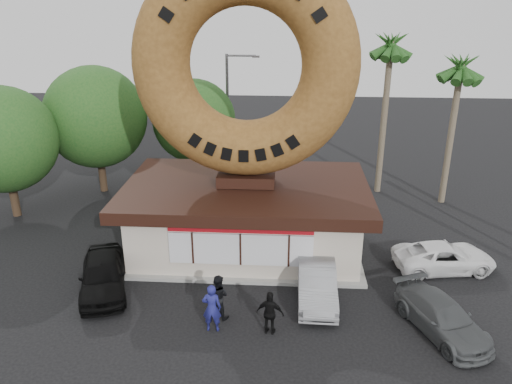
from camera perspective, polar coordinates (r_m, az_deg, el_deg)
The scene contains 16 objects.
ground at distance 19.16m, azimuth -2.57°, elevation -14.83°, with size 90.00×90.00×0.00m, color black.
donut_shop at distance 23.43m, azimuth -1.10°, elevation -2.59°, with size 11.20×7.20×3.80m.
giant_donut at distance 21.56m, azimuth -1.22°, elevation 14.24°, with size 9.61×9.61×2.45m, color #94622B.
tree_west at distance 31.22m, azimuth -17.86°, elevation 8.14°, with size 6.00×6.00×7.65m.
tree_mid at distance 31.72m, azimuth -7.07°, elevation 8.06°, with size 5.20×5.20×6.63m.
tree_far at distance 29.32m, azimuth -26.94°, elevation 5.36°, with size 5.60×5.60×7.14m.
palm_near at distance 30.00m, azimuth 15.12°, elevation 15.25°, with size 2.60×2.60×9.75m.
palm_far at distance 29.54m, azimuth 22.30°, elevation 12.50°, with size 2.60×2.60×8.75m.
street_lamp at distance 32.27m, azimuth -2.99°, elevation 9.27°, with size 2.11×0.20×8.00m.
person_left at distance 18.39m, azimuth -5.07°, elevation -13.06°, with size 0.69×0.45×1.88m, color navy.
person_center at distance 19.07m, azimuth -4.38°, elevation -11.82°, with size 0.86×0.67×1.77m, color black.
person_right at distance 18.23m, azimuth 1.63°, elevation -13.67°, with size 0.99×0.41×1.69m, color black.
car_black at distance 21.54m, azimuth -17.08°, elevation -9.00°, with size 1.78×4.43×1.51m, color black.
car_silver at distance 20.33m, azimuth 6.98°, elevation -10.25°, with size 1.47×4.23×1.39m, color #929397.
car_grey at distance 19.62m, azimuth 20.49°, elevation -13.24°, with size 1.71×4.21×1.22m, color #515456.
car_white at distance 23.67m, azimuth 20.69°, elevation -6.96°, with size 2.03×4.40×1.22m, color white.
Camera 1 is at (1.81, -15.30, 11.39)m, focal length 35.00 mm.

